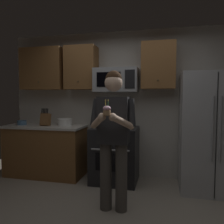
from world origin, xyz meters
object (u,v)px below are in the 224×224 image
Objects in this scene: oven_range at (115,154)px; person at (113,133)px; bowl_small_colored at (22,123)px; cupcake at (107,110)px; knife_block at (45,119)px; microwave at (116,80)px; bowl_large_white at (65,122)px; refrigerator at (211,132)px.

person reaches higher than oven_range.
bowl_small_colored is 0.99× the size of cupcake.
person is 0.44m from cupcake.
knife_block is 0.18× the size of person.
microwave is 1.19m from bowl_large_white.
bowl_large_white is at bearing 129.59° from cupcake.
microwave is at bearing 99.83° from person.
bowl_small_colored is at bearing -174.56° from bowl_large_white.
bowl_large_white is 1.53m from person.
knife_block reaches higher than bowl_large_white.
person is at bearing -80.17° from microwave.
oven_range is 1.26× the size of microwave.
microwave is 1.32m from person.
bowl_small_colored is at bearing 153.85° from person.
microwave is at bearing 6.70° from knife_block.
cupcake is (-1.31, -1.26, 0.39)m from refrigerator.
refrigerator reaches higher than bowl_small_colored.
microwave reaches higher than cupcake.
refrigerator reaches higher than oven_range.
knife_block is at bearing 147.06° from person.
refrigerator is 10.35× the size of cupcake.
refrigerator is at bearing -0.20° from knife_block.
knife_block is 0.49m from bowl_small_colored.
cupcake is (0.19, -1.42, -0.43)m from microwave.
person is (1.13, -1.03, 0.01)m from bowl_large_white.
knife_block is at bearing 179.80° from refrigerator.
refrigerator reaches higher than knife_block.
refrigerator is at bearing 43.93° from cupcake.
cupcake is at bearing -136.07° from refrigerator.
knife_block is at bearing -1.23° from bowl_small_colored.
bowl_small_colored reaches higher than oven_range.
bowl_small_colored is (-3.25, 0.02, 0.06)m from refrigerator.
bowl_large_white is (-2.44, 0.10, 0.09)m from refrigerator.
knife_block is (-1.27, -0.15, -0.68)m from microwave.
bowl_small_colored is at bearing -175.49° from microwave.
person is at bearing 90.00° from cupcake.
person is at bearing -42.52° from bowl_large_white.
bowl_large_white is at bearing 14.95° from knife_block.
oven_range is at bearing 0.62° from bowl_small_colored.
oven_range is 2.91× the size of knife_block.
oven_range is 1.13m from person.
knife_block reaches higher than oven_range.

